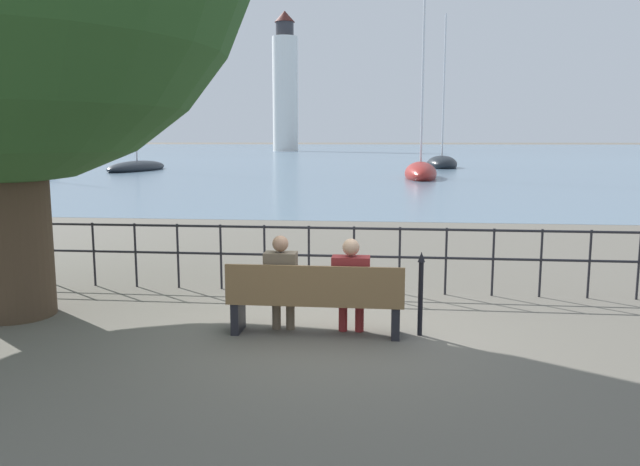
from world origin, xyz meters
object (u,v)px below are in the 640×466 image
object	(u,v)px
sailboat_1	(24,174)
harbor_lighthouse	(285,87)
seated_person_left	(281,280)
seated_person_right	(351,282)
park_bench	(315,300)
closed_umbrella	(421,289)
sailboat_3	(442,163)
sailboat_2	(137,167)
sailboat_0	(421,172)

from	to	relation	value
sailboat_1	harbor_lighthouse	size ratio (longest dim) A/B	0.28
seated_person_left	seated_person_right	bearing A→B (deg)	-0.08
sailboat_1	seated_person_left	bearing A→B (deg)	-38.34
park_bench	closed_umbrella	xyz separation A→B (m)	(1.28, 0.14, 0.14)
park_bench	closed_umbrella	world-z (taller)	closed_umbrella
seated_person_left	sailboat_1	size ratio (longest dim) A/B	0.15
seated_person_left	seated_person_right	world-z (taller)	seated_person_left
park_bench	sailboat_3	size ratio (longest dim) A/B	0.16
park_bench	sailboat_1	distance (m)	35.78
sailboat_1	sailboat_2	bearing A→B (deg)	91.72
closed_umbrella	harbor_lighthouse	bearing A→B (deg)	99.96
seated_person_right	sailboat_3	distance (m)	47.18
seated_person_left	closed_umbrella	world-z (taller)	seated_person_left
sailboat_0	sailboat_2	xyz separation A→B (m)	(-21.50, 7.47, -0.09)
sailboat_3	park_bench	bearing A→B (deg)	-94.72
sailboat_0	park_bench	bearing A→B (deg)	-93.44
park_bench	seated_person_left	distance (m)	0.49
closed_umbrella	sailboat_2	bearing A→B (deg)	116.60
seated_person_right	sailboat_1	distance (m)	35.98
seated_person_right	sailboat_2	xyz separation A→B (m)	(-18.97, 39.63, -0.40)
park_bench	seated_person_right	xyz separation A→B (m)	(0.43, 0.08, 0.22)
seated_person_left	sailboat_3	bearing A→B (deg)	82.75
seated_person_left	closed_umbrella	distance (m)	1.72
park_bench	closed_umbrella	bearing A→B (deg)	6.19
seated_person_left	sailboat_0	xyz separation A→B (m)	(3.40, 32.17, -0.32)
sailboat_1	harbor_lighthouse	bearing A→B (deg)	105.09
seated_person_right	sailboat_0	world-z (taller)	sailboat_0
sailboat_1	sailboat_3	distance (m)	32.38
seated_person_left	sailboat_1	distance (m)	35.46
sailboat_2	sailboat_0	bearing A→B (deg)	-15.97
seated_person_left	sailboat_2	world-z (taller)	sailboat_2
sailboat_3	closed_umbrella	bearing A→B (deg)	-93.19
seated_person_left	sailboat_2	xyz separation A→B (m)	(-18.11, 39.63, -0.41)
seated_person_left	closed_umbrella	size ratio (longest dim) A/B	1.18
seated_person_right	harbor_lighthouse	size ratio (longest dim) A/B	0.04
harbor_lighthouse	closed_umbrella	bearing A→B (deg)	-80.04
sailboat_0	seated_person_left	bearing A→B (deg)	-94.21
sailboat_2	harbor_lighthouse	size ratio (longest dim) A/B	0.40
seated_person_right	sailboat_3	xyz separation A→B (m)	(5.10, 46.90, -0.30)
park_bench	sailboat_1	bearing A→B (deg)	126.45
sailboat_0	harbor_lighthouse	distance (m)	94.40
sailboat_1	park_bench	bearing A→B (deg)	-37.86
park_bench	harbor_lighthouse	world-z (taller)	harbor_lighthouse
seated_person_left	harbor_lighthouse	xyz separation A→B (m)	(-19.84, 122.76, 12.49)
seated_person_right	sailboat_1	world-z (taller)	sailboat_1
park_bench	sailboat_0	distance (m)	32.38
sailboat_1	harbor_lighthouse	distance (m)	94.93
park_bench	sailboat_2	xyz separation A→B (m)	(-18.54, 39.71, -0.18)
seated_person_left	closed_umbrella	xyz separation A→B (m)	(1.71, 0.06, -0.09)
park_bench	seated_person_right	bearing A→B (deg)	10.51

